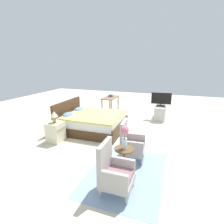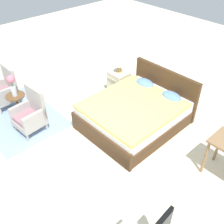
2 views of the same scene
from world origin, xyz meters
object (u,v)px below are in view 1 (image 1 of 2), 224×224
bed (91,122)px  tv_flatscreen (161,99)px  nightstand (56,132)px  side_table (124,157)px  book_stack (111,96)px  tv_stand (160,112)px  armchair_by_window_left (114,172)px  armchair_by_window_right (131,144)px  vanity_desk (110,100)px  table_lamp (54,115)px  flower_vase (124,135)px

bed → tv_flatscreen: (2.10, -2.06, 0.51)m
nightstand → side_table: bearing=-108.9°
side_table → book_stack: (4.14, 1.82, 0.45)m
nightstand → bed: bearing=-27.2°
side_table → tv_stand: side_table is taller
armchair_by_window_left → nightstand: armchair_by_window_left is taller
nightstand → book_stack: bearing=-7.6°
armchair_by_window_right → tv_flatscreen: (3.43, -0.38, 0.43)m
tv_flatscreen → vanity_desk: bearing=89.2°
table_lamp → armchair_by_window_right: bearing=-94.8°
tv_stand → table_lamp: bearing=140.7°
side_table → book_stack: size_ratio=2.20×
table_lamp → tv_flatscreen: 4.18m
book_stack → tv_flatscreen: bearing=-93.2°
armchair_by_window_right → nightstand: (0.19, 2.27, -0.10)m
tv_stand → armchair_by_window_right: bearing=173.7°
armchair_by_window_right → book_stack: bearing=27.1°
flower_vase → book_stack: 4.53m
side_table → table_lamp: (0.78, 2.28, 0.44)m
nightstand → table_lamp: 0.50m
nightstand → table_lamp: size_ratio=1.73×
tv_flatscreen → book_stack: tv_flatscreen is taller
armchair_by_window_left → armchair_by_window_right: size_ratio=1.00×
armchair_by_window_left → vanity_desk: size_ratio=0.88×
nightstand → table_lamp: table_lamp is taller
armchair_by_window_right → book_stack: armchair_by_window_right is taller
armchair_by_window_left → table_lamp: 2.68m
armchair_by_window_right → flower_vase: (-0.59, -0.01, 0.46)m
vanity_desk → tv_flatscreen: bearing=-90.8°
flower_vase → table_lamp: flower_vase is taller
flower_vase → armchair_by_window_right: bearing=0.7°
vanity_desk → armchair_by_window_right: bearing=-152.6°
side_table → vanity_desk: (4.05, 1.80, 0.29)m
flower_vase → table_lamp: bearing=71.1°
side_table → table_lamp: 2.44m
vanity_desk → book_stack: bearing=12.6°
armchair_by_window_left → book_stack: size_ratio=3.67×
armchair_by_window_left → nightstand: bearing=58.8°
table_lamp → vanity_desk: table_lamp is taller
bed → tv_stand: bearing=-44.5°
table_lamp → book_stack: 3.39m
table_lamp → armchair_by_window_left: bearing=-121.2°
book_stack → vanity_desk: bearing=-167.4°
book_stack → side_table: bearing=-156.2°
armchair_by_window_left → flower_vase: (0.59, -0.01, 0.46)m
side_table → nightstand: (0.78, 2.27, -0.06)m
armchair_by_window_right → tv_flatscreen: size_ratio=1.19×
armchair_by_window_right → tv_flatscreen: tv_flatscreen is taller
tv_stand → flower_vase: bearing=174.7°
book_stack → bed: bearing=-176.6°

